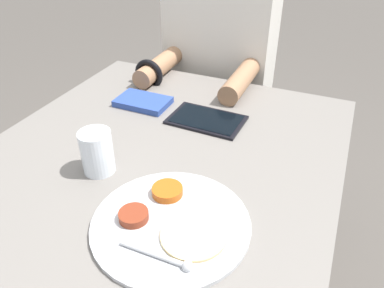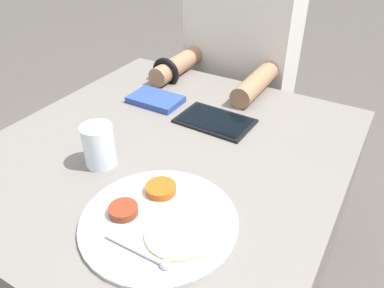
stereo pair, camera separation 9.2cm
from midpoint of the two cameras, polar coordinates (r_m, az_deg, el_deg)
dining_table at (r=1.26m, az=-1.19°, el=-14.47°), size 0.93×1.00×0.74m
thali_tray at (r=0.80m, az=-1.78°, el=-11.62°), size 0.33×0.33×0.03m
red_notebook at (r=1.24m, az=-3.44°, el=6.68°), size 0.17×0.11×0.02m
tablet_device at (r=1.13m, az=5.86°, el=3.46°), size 0.23×0.15×0.01m
person_diner at (r=1.65m, az=8.46°, el=6.57°), size 0.43×0.48×1.21m
drinking_glass at (r=0.94m, az=-11.34°, el=-0.33°), size 0.08×0.08×0.11m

